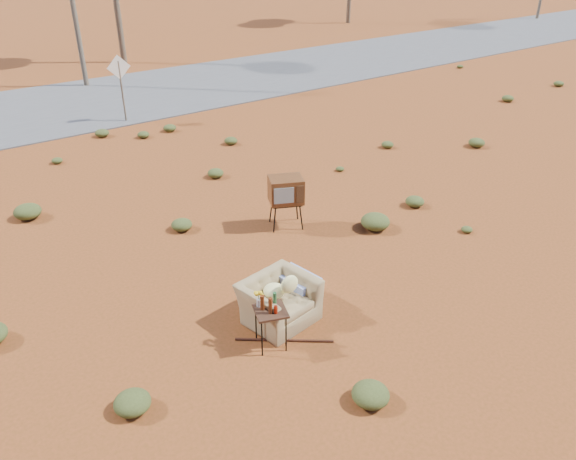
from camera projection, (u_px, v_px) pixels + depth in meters
ground at (311, 311)px, 9.60m from camera, size 140.00×140.00×0.00m
highway at (55, 108)px, 20.24m from camera, size 140.00×7.00×0.04m
armchair at (282, 294)px, 9.26m from camera, size 1.43×1.05×1.00m
tv_unit at (286, 191)px, 11.93m from camera, size 0.88×0.80×1.14m
side_table at (268, 308)px, 8.51m from camera, size 0.61×0.61×0.96m
rusty_bar at (284, 340)px, 8.90m from camera, size 1.26×1.00×0.04m
road_sign at (120, 77)px, 18.18m from camera, size 0.78×0.06×2.19m
scrub_patch at (157, 221)px, 12.24m from camera, size 17.49×8.07×0.33m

